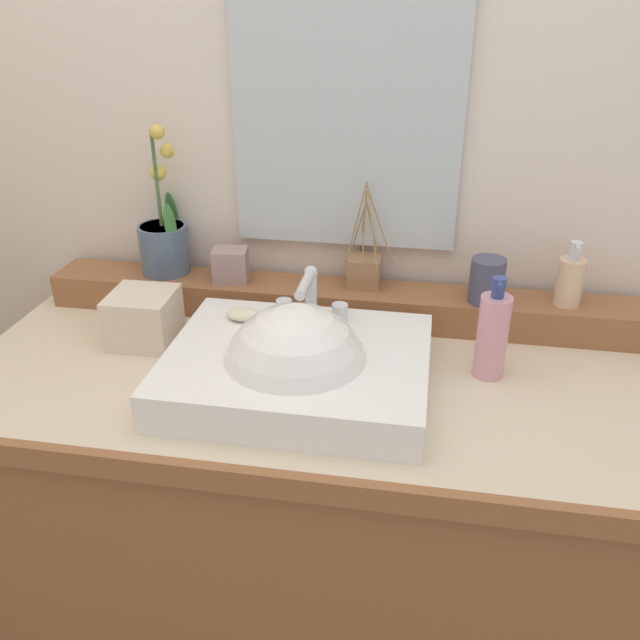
{
  "coord_description": "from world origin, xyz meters",
  "views": [
    {
      "loc": [
        0.17,
        -1.1,
        1.58
      ],
      "look_at": [
        -0.02,
        -0.02,
        1.02
      ],
      "focal_mm": 37.55,
      "sensor_mm": 36.0,
      "label": 1
    }
  ],
  "objects_px": {
    "sink_basin": "(297,373)",
    "trinket_box": "(230,265)",
    "soap_bar": "(244,314)",
    "reed_diffuser": "(364,270)",
    "tumbler_cup": "(487,281)",
    "potted_plant": "(164,241)",
    "tissue_box": "(144,318)",
    "soap_dispenser": "(570,280)",
    "lotion_bottle": "(492,335)"
  },
  "relations": [
    {
      "from": "sink_basin",
      "to": "trinket_box",
      "type": "xyz_separation_m",
      "value": [
        -0.21,
        0.3,
        0.07
      ]
    },
    {
      "from": "soap_bar",
      "to": "reed_diffuser",
      "type": "distance_m",
      "value": 0.31
    },
    {
      "from": "sink_basin",
      "to": "tumbler_cup",
      "type": "height_order",
      "value": "sink_basin"
    },
    {
      "from": "tumbler_cup",
      "to": "potted_plant",
      "type": "bearing_deg",
      "value": 176.73
    },
    {
      "from": "sink_basin",
      "to": "tissue_box",
      "type": "xyz_separation_m",
      "value": [
        -0.35,
        0.13,
        0.02
      ]
    },
    {
      "from": "soap_dispenser",
      "to": "reed_diffuser",
      "type": "xyz_separation_m",
      "value": [
        -0.43,
        0.03,
        -0.02
      ]
    },
    {
      "from": "potted_plant",
      "to": "trinket_box",
      "type": "height_order",
      "value": "potted_plant"
    },
    {
      "from": "soap_bar",
      "to": "trinket_box",
      "type": "height_order",
      "value": "trinket_box"
    },
    {
      "from": "sink_basin",
      "to": "tumbler_cup",
      "type": "xyz_separation_m",
      "value": [
        0.35,
        0.29,
        0.09
      ]
    },
    {
      "from": "tumbler_cup",
      "to": "tissue_box",
      "type": "relative_size",
      "value": 0.74
    },
    {
      "from": "sink_basin",
      "to": "reed_diffuser",
      "type": "relative_size",
      "value": 2.03
    },
    {
      "from": "soap_bar",
      "to": "tissue_box",
      "type": "bearing_deg",
      "value": 176.61
    },
    {
      "from": "potted_plant",
      "to": "tissue_box",
      "type": "xyz_separation_m",
      "value": [
        0.02,
        -0.2,
        -0.1
      ]
    },
    {
      "from": "soap_bar",
      "to": "trinket_box",
      "type": "relative_size",
      "value": 0.92
    },
    {
      "from": "sink_basin",
      "to": "reed_diffuser",
      "type": "distance_m",
      "value": 0.35
    },
    {
      "from": "soap_bar",
      "to": "tumbler_cup",
      "type": "height_order",
      "value": "tumbler_cup"
    },
    {
      "from": "potted_plant",
      "to": "reed_diffuser",
      "type": "distance_m",
      "value": 0.46
    },
    {
      "from": "sink_basin",
      "to": "tissue_box",
      "type": "height_order",
      "value": "sink_basin"
    },
    {
      "from": "soap_dispenser",
      "to": "lotion_bottle",
      "type": "height_order",
      "value": "soap_dispenser"
    },
    {
      "from": "soap_dispenser",
      "to": "tumbler_cup",
      "type": "height_order",
      "value": "soap_dispenser"
    },
    {
      "from": "soap_dispenser",
      "to": "lotion_bottle",
      "type": "distance_m",
      "value": 0.25
    },
    {
      "from": "soap_bar",
      "to": "trinket_box",
      "type": "bearing_deg",
      "value": 113.57
    },
    {
      "from": "soap_dispenser",
      "to": "reed_diffuser",
      "type": "distance_m",
      "value": 0.43
    },
    {
      "from": "lotion_bottle",
      "to": "soap_dispenser",
      "type": "bearing_deg",
      "value": 49.73
    },
    {
      "from": "sink_basin",
      "to": "lotion_bottle",
      "type": "distance_m",
      "value": 0.37
    },
    {
      "from": "soap_bar",
      "to": "reed_diffuser",
      "type": "bearing_deg",
      "value": 44.8
    },
    {
      "from": "sink_basin",
      "to": "soap_dispenser",
      "type": "height_order",
      "value": "soap_dispenser"
    },
    {
      "from": "lotion_bottle",
      "to": "tissue_box",
      "type": "xyz_separation_m",
      "value": [
        -0.7,
        0.02,
        -0.03
      ]
    },
    {
      "from": "lotion_bottle",
      "to": "soap_bar",
      "type": "bearing_deg",
      "value": 179.71
    },
    {
      "from": "potted_plant",
      "to": "soap_dispenser",
      "type": "bearing_deg",
      "value": -1.65
    },
    {
      "from": "tumbler_cup",
      "to": "reed_diffuser",
      "type": "height_order",
      "value": "reed_diffuser"
    },
    {
      "from": "potted_plant",
      "to": "soap_dispenser",
      "type": "distance_m",
      "value": 0.89
    },
    {
      "from": "tumbler_cup",
      "to": "tissue_box",
      "type": "distance_m",
      "value": 0.72
    },
    {
      "from": "tumbler_cup",
      "to": "tissue_box",
      "type": "xyz_separation_m",
      "value": [
        -0.7,
        -0.16,
        -0.07
      ]
    },
    {
      "from": "tissue_box",
      "to": "soap_bar",
      "type": "bearing_deg",
      "value": -3.39
    },
    {
      "from": "reed_diffuser",
      "to": "trinket_box",
      "type": "distance_m",
      "value": 0.3
    },
    {
      "from": "sink_basin",
      "to": "reed_diffuser",
      "type": "xyz_separation_m",
      "value": [
        0.08,
        0.33,
        0.07
      ]
    },
    {
      "from": "tumbler_cup",
      "to": "sink_basin",
      "type": "bearing_deg",
      "value": -139.96
    },
    {
      "from": "trinket_box",
      "to": "tissue_box",
      "type": "bearing_deg",
      "value": -137.12
    },
    {
      "from": "reed_diffuser",
      "to": "sink_basin",
      "type": "bearing_deg",
      "value": -104.32
    },
    {
      "from": "lotion_bottle",
      "to": "tissue_box",
      "type": "height_order",
      "value": "lotion_bottle"
    },
    {
      "from": "tumbler_cup",
      "to": "trinket_box",
      "type": "xyz_separation_m",
      "value": [
        -0.56,
        0.01,
        -0.01
      ]
    },
    {
      "from": "soap_dispenser",
      "to": "lotion_bottle",
      "type": "bearing_deg",
      "value": -130.27
    },
    {
      "from": "soap_dispenser",
      "to": "potted_plant",
      "type": "bearing_deg",
      "value": 178.35
    },
    {
      "from": "sink_basin",
      "to": "soap_dispenser",
      "type": "relative_size",
      "value": 3.45
    },
    {
      "from": "soap_bar",
      "to": "soap_dispenser",
      "type": "bearing_deg",
      "value": 16.3
    },
    {
      "from": "soap_dispenser",
      "to": "lotion_bottle",
      "type": "relative_size",
      "value": 0.68
    },
    {
      "from": "potted_plant",
      "to": "sink_basin",
      "type": "bearing_deg",
      "value": -41.43
    },
    {
      "from": "tumbler_cup",
      "to": "soap_dispenser",
      "type": "bearing_deg",
      "value": 5.35
    },
    {
      "from": "trinket_box",
      "to": "reed_diffuser",
      "type": "bearing_deg",
      "value": -3.3
    }
  ]
}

